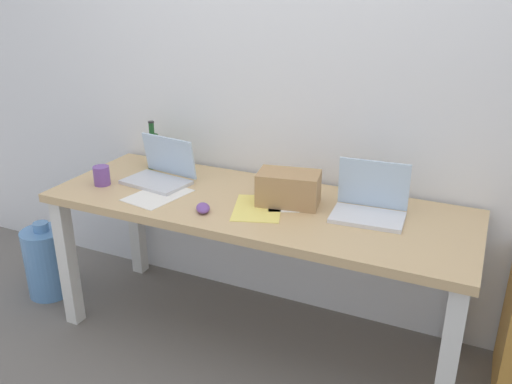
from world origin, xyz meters
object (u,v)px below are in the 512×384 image
Objects in this scene: computer_mouse at (203,208)px; coffee_mug at (102,176)px; water_cooler_jug at (47,262)px; cardboard_box at (289,188)px; laptop_left at (161,173)px; beer_bottle at (153,150)px; desk at (256,220)px; laptop_right at (370,205)px.

coffee_mug is (-0.62, 0.08, 0.03)m from computer_mouse.
cardboard_box is at bearing 7.47° from water_cooler_jug.
laptop_left is at bearing 32.72° from coffee_mug.
computer_mouse is at bearing -142.57° from cardboard_box.
beer_bottle is 2.71× the size of coffee_mug.
desk is 1.33m from water_cooler_jug.
cardboard_box reaches higher than computer_mouse.
laptop_right reaches higher than coffee_mug.
computer_mouse is at bearing -6.98° from coffee_mug.
desk is at bearing -172.56° from laptop_right.
laptop_left is 1.10× the size of laptop_right.
water_cooler_jug is (-1.24, -0.14, -0.44)m from desk.
laptop_left reaches higher than cardboard_box.
computer_mouse is at bearing -2.98° from water_cooler_jug.
beer_bottle reaches higher than cardboard_box.
desk is 7.14× the size of cardboard_box.
water_cooler_jug is at bearing -173.66° from desk.
cardboard_box reaches higher than desk.
water_cooler_jug is (-0.54, -0.34, -0.64)m from beer_bottle.
laptop_right is 1.22m from beer_bottle.
laptop_right is 0.37m from cardboard_box.
computer_mouse is (0.53, -0.40, -0.08)m from beer_bottle.
desk is 0.28m from computer_mouse.
laptop_left reaches higher than coffee_mug.
desk is at bearing 15.42° from computer_mouse.
water_cooler_jug is (-1.39, -0.18, -0.61)m from cardboard_box.
cardboard_box is at bearing 0.43° from laptop_left.
beer_bottle reaches higher than computer_mouse.
cardboard_box is (-0.37, -0.02, 0.02)m from laptop_right.
water_cooler_jug is at bearing -177.49° from coffee_mug.
cardboard_box is at bearing 17.02° from desk.
coffee_mug is (-0.79, -0.12, 0.14)m from desk.
coffee_mug is (-0.93, -0.16, -0.03)m from cardboard_box.
laptop_right reaches higher than laptop_left.
desk is 19.71× the size of computer_mouse.
cardboard_box is at bearing -176.42° from laptop_right.
beer_bottle reaches higher than laptop_left.
beer_bottle is 0.34m from coffee_mug.
coffee_mug reaches higher than desk.
water_cooler_jug is (-0.70, -0.18, -0.59)m from laptop_left.
desk is at bearing 8.52° from coffee_mug.
beer_bottle is at bearing 32.17° from water_cooler_jug.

